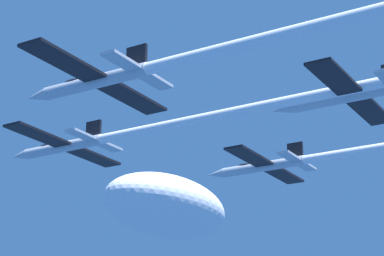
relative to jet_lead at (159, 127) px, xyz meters
The scene contains 4 objects.
jet_lead is the anchor object (origin of this frame).
jet_left_wing 23.06m from the jet_lead, 139.14° to the right, with size 20.32×48.05×3.37m.
jet_right_wing 27.50m from the jet_lead, 41.51° to the right, with size 20.32×55.32×3.37m.
cloud_wispy 92.09m from the jet_lead, 32.13° to the left, with size 40.94×22.52×14.33m, color white.
Camera 1 is at (-71.98, -62.55, -29.10)m, focal length 70.10 mm.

